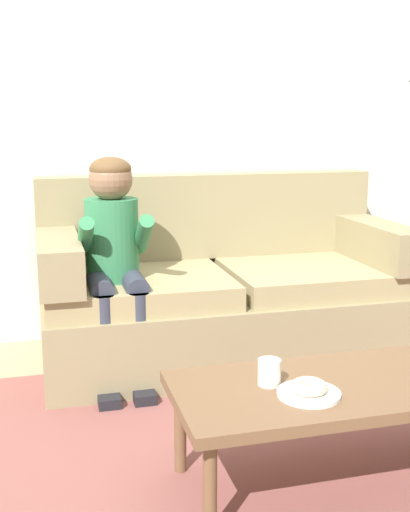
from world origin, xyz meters
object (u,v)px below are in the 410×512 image
Objects in this scene: couch at (222,293)px; person_child at (114,248)px; donut at (309,387)px; mug at (269,372)px; coffee_table at (336,393)px.

couch is 0.71m from person_child.
mug is at bearing 128.53° from donut.
couch is at bearing 19.26° from person_child.
coffee_table is 1.33m from person_child.
person_child reaches higher than mug.
donut reaches higher than coffee_table.
person_child is at bearing 118.82° from coffee_table.
mug is (-0.23, 0.04, 0.08)m from coffee_table.
person_child is 1.18m from mug.
coffee_table is at bearing -10.68° from mug.
person_child is (-0.62, 1.13, 0.32)m from coffee_table.
couch is 1.42m from donut.
couch reaches higher than donut.
couch is at bearing 85.27° from donut.
person_child is 9.18× the size of donut.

